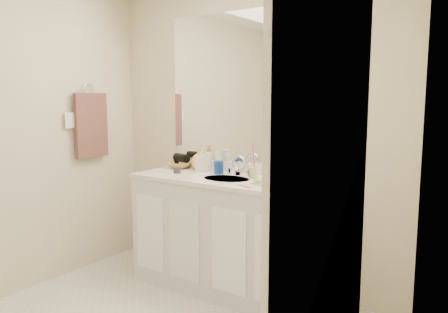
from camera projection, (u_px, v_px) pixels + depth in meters
wall_back at (247, 133)px, 3.49m from camera, size 2.60×0.02×2.40m
wall_left at (0, 137)px, 3.15m from camera, size 0.02×2.60×2.40m
wall_right at (357, 171)px, 1.69m from camera, size 0.02×2.60×2.40m
vanity_cabinet at (228, 236)px, 3.36m from camera, size 1.50×0.55×0.85m
countertop at (228, 180)px, 3.31m from camera, size 1.52×0.57×0.03m
backsplash at (246, 168)px, 3.51m from camera, size 1.52×0.03×0.08m
sink_basin at (226, 180)px, 3.29m from camera, size 0.37×0.37×0.02m
faucet at (239, 168)px, 3.43m from camera, size 0.02×0.02×0.11m
mirror at (247, 88)px, 3.43m from camera, size 1.48×0.01×1.20m
blue_mug at (219, 167)px, 3.49m from camera, size 0.08×0.08×0.10m
tan_cup at (253, 173)px, 3.29m from camera, size 0.07×0.07×0.08m
toothbrush at (254, 159)px, 3.27m from camera, size 0.02×0.04×0.22m
mouthwash_bottle at (270, 172)px, 3.11m from camera, size 0.08×0.08×0.16m
clear_pump_bottle at (303, 172)px, 3.10m from camera, size 0.08×0.08×0.16m
soap_dish at (259, 184)px, 3.05m from camera, size 0.11×0.10×0.01m
green_soap at (259, 181)px, 3.04m from camera, size 0.08×0.06×0.02m
orange_comb at (245, 186)px, 2.98m from camera, size 0.13×0.06×0.01m
dark_jar at (177, 170)px, 3.51m from camera, size 0.06×0.06×0.04m
extra_white_bottle at (208, 162)px, 3.57m from camera, size 0.06×0.06×0.16m
soap_bottle_white at (219, 161)px, 3.58m from camera, size 0.08×0.08×0.17m
soap_bottle_cream at (202, 159)px, 3.64m from camera, size 0.11×0.11×0.19m
soap_bottle_yellow at (200, 158)px, 3.68m from camera, size 0.19×0.19×0.19m
wicker_basket at (180, 165)px, 3.78m from camera, size 0.26×0.26×0.05m
hair_dryer at (182, 158)px, 3.76m from camera, size 0.16×0.11×0.08m
towel_ring at (88, 90)px, 3.72m from camera, size 0.01×0.11×0.11m
hand_towel at (91, 125)px, 3.75m from camera, size 0.04×0.32×0.55m
switch_plate at (70, 120)px, 3.60m from camera, size 0.01×0.08×0.13m
door at (323, 240)px, 1.48m from camera, size 0.02×0.82×2.00m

